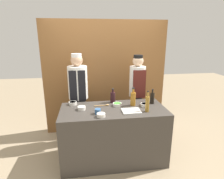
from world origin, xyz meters
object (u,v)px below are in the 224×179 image
object	(u,v)px
sauce_bowl_orange	(73,103)
wooden_spoon	(104,105)
sauce_bowl_purple	(145,105)
bottle_vinegar	(147,104)
sauce_bowl_green	(117,104)
bottle_wine	(113,97)
sauce_bowl_white	(82,108)
chef_right	(137,94)
chef_left	(78,96)
cutting_board	(131,111)
bottle_amber	(133,98)
bottle_soy	(152,98)
cup_blue	(98,111)
sauce_bowl_red	(101,115)

from	to	relation	value
sauce_bowl_orange	wooden_spoon	bearing A→B (deg)	-14.45
sauce_bowl_purple	bottle_vinegar	xyz separation A→B (m)	(-0.04, -0.23, 0.11)
sauce_bowl_orange	wooden_spoon	xyz separation A→B (m)	(0.52, -0.14, -0.02)
sauce_bowl_green	bottle_wine	distance (m)	0.21
sauce_bowl_white	wooden_spoon	bearing A→B (deg)	17.78
sauce_bowl_green	wooden_spoon	xyz separation A→B (m)	(-0.22, 0.03, -0.02)
sauce_bowl_white	chef_right	distance (m)	1.27
chef_left	wooden_spoon	bearing A→B (deg)	-50.01
chef_right	cutting_board	bearing A→B (deg)	-111.03
cutting_board	bottle_vinegar	world-z (taller)	bottle_vinegar
bottle_amber	wooden_spoon	size ratio (longest dim) A/B	1.24
sauce_bowl_orange	wooden_spoon	size ratio (longest dim) A/B	0.54
sauce_bowl_purple	bottle_soy	distance (m)	0.21
sauce_bowl_orange	sauce_bowl_white	size ratio (longest dim) A/B	1.07
bottle_soy	chef_left	bearing A→B (deg)	157.86
sauce_bowl_green	cutting_board	world-z (taller)	sauce_bowl_green
bottle_soy	sauce_bowl_purple	bearing A→B (deg)	-146.66
sauce_bowl_orange	cutting_board	bearing A→B (deg)	-25.80
sauce_bowl_purple	sauce_bowl_green	size ratio (longest dim) A/B	0.92
cutting_board	cup_blue	distance (m)	0.53
sauce_bowl_orange	bottle_soy	bearing A→B (deg)	-5.67
sauce_bowl_purple	sauce_bowl_white	world-z (taller)	sauce_bowl_white
bottle_amber	chef_right	distance (m)	0.62
sauce_bowl_red	wooden_spoon	size ratio (longest dim) A/B	0.50
sauce_bowl_green	chef_right	world-z (taller)	chef_right
cutting_board	sauce_bowl_purple	bearing A→B (deg)	35.59
sauce_bowl_purple	bottle_wine	xyz separation A→B (m)	(-0.50, 0.26, 0.07)
sauce_bowl_green	sauce_bowl_red	size ratio (longest dim) A/B	1.18
sauce_bowl_red	sauce_bowl_white	size ratio (longest dim) A/B	0.99
sauce_bowl_red	wooden_spoon	world-z (taller)	sauce_bowl_red
bottle_vinegar	chef_right	xyz separation A→B (m)	(0.08, 0.87, -0.11)
sauce_bowl_orange	cutting_board	size ratio (longest dim) A/B	0.48
bottle_wine	bottle_soy	size ratio (longest dim) A/B	0.97
chef_left	chef_right	xyz separation A→B (m)	(1.16, 0.00, -0.01)
bottle_amber	wooden_spoon	distance (m)	0.51
chef_left	chef_right	distance (m)	1.16
bottle_wine	bottle_vinegar	bearing A→B (deg)	-46.67
bottle_soy	bottle_amber	bearing A→B (deg)	-173.41
chef_right	sauce_bowl_green	bearing A→B (deg)	-131.79
chef_left	sauce_bowl_red	bearing A→B (deg)	-69.89
sauce_bowl_green	bottle_vinegar	world-z (taller)	bottle_vinegar
chef_left	sauce_bowl_orange	bearing A→B (deg)	-102.58
chef_left	chef_right	size ratio (longest dim) A/B	1.02
bottle_vinegar	bottle_amber	bearing A→B (deg)	116.54
bottle_wine	bottle_amber	distance (m)	0.37
sauce_bowl_red	wooden_spoon	distance (m)	0.45
sauce_bowl_orange	sauce_bowl_red	bearing A→B (deg)	-52.63
sauce_bowl_white	bottle_soy	distance (m)	1.23
bottle_wine	chef_left	world-z (taller)	chef_left
sauce_bowl_orange	chef_left	bearing A→B (deg)	77.42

